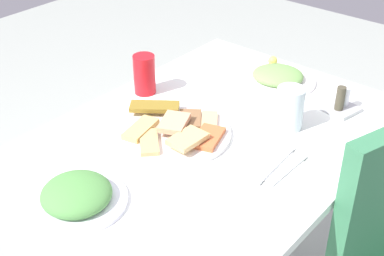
# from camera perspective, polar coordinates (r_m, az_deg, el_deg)

# --- Properties ---
(dining_table) EXTENTS (1.11, 0.77, 0.75)m
(dining_table) POSITION_cam_1_polar(r_m,az_deg,el_deg) (1.50, 1.24, -4.02)
(dining_table) COLOR white
(dining_table) RESTS_ON ground_plane
(pide_platter) EXTENTS (0.31, 0.33, 0.04)m
(pide_platter) POSITION_cam_1_polar(r_m,az_deg,el_deg) (1.46, -1.87, -0.30)
(pide_platter) COLOR white
(pide_platter) RESTS_ON dining_table
(salad_plate_greens) EXTENTS (0.23, 0.23, 0.06)m
(salad_plate_greens) POSITION_cam_1_polar(r_m,az_deg,el_deg) (1.25, -12.04, -6.98)
(salad_plate_greens) COLOR white
(salad_plate_greens) RESTS_ON dining_table
(salad_plate_rice) EXTENTS (0.24, 0.24, 0.05)m
(salad_plate_rice) POSITION_cam_1_polar(r_m,az_deg,el_deg) (1.75, 9.01, 5.36)
(salad_plate_rice) COLOR white
(salad_plate_rice) RESTS_ON dining_table
(soda_can) EXTENTS (0.07, 0.07, 0.12)m
(soda_can) POSITION_cam_1_polar(r_m,az_deg,el_deg) (1.65, -5.03, 5.65)
(soda_can) COLOR red
(soda_can) RESTS_ON dining_table
(drinking_glass) EXTENTS (0.08, 0.08, 0.12)m
(drinking_glass) POSITION_cam_1_polar(r_m,az_deg,el_deg) (1.49, 10.26, 2.08)
(drinking_glass) COLOR silver
(drinking_glass) RESTS_ON dining_table
(paper_napkin) EXTENTS (0.17, 0.17, 0.00)m
(paper_napkin) POSITION_cam_1_polar(r_m,az_deg,el_deg) (1.35, 9.34, -4.22)
(paper_napkin) COLOR white
(paper_napkin) RESTS_ON dining_table
(fork) EXTENTS (0.19, 0.03, 0.00)m
(fork) POSITION_cam_1_polar(r_m,az_deg,el_deg) (1.36, 8.72, -3.80)
(fork) COLOR silver
(fork) RESTS_ON paper_napkin
(spoon) EXTENTS (0.16, 0.02, 0.00)m
(spoon) POSITION_cam_1_polar(r_m,az_deg,el_deg) (1.34, 10.01, -4.37)
(spoon) COLOR silver
(spoon) RESTS_ON paper_napkin
(condiment_caddy) EXTENTS (0.11, 0.11, 0.08)m
(condiment_caddy) POSITION_cam_1_polar(r_m,az_deg,el_deg) (1.62, 15.47, 2.51)
(condiment_caddy) COLOR #B2B2B7
(condiment_caddy) RESTS_ON dining_table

